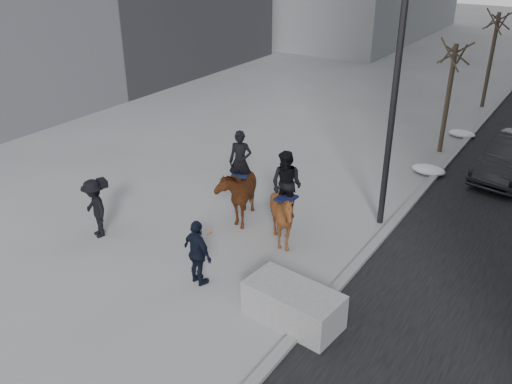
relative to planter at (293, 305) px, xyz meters
The scene contains 11 objects.
ground 3.02m from the planter, 153.29° to the left, with size 120.00×120.00×0.00m, color gray.
curb 11.36m from the planter, 88.35° to the left, with size 0.25×90.00×0.12m, color gray.
planter is the anchor object (origin of this frame).
tree_near 12.42m from the planter, 91.27° to the left, with size 1.20×1.20×4.70m, color #34261F, non-canonical shape.
tree_far 19.57m from the planter, 90.80° to the left, with size 1.20×1.20×5.04m, color #382821, non-canonical shape.
mounted_left 5.13m from the planter, 138.90° to the left, with size 1.72×2.33×2.75m.
mounted_right 3.35m from the planter, 124.70° to the left, with size 1.48×1.66×2.76m.
feeder 2.73m from the planter, behind, with size 1.10×0.98×1.75m.
camera_crew 6.62m from the planter, behind, with size 1.30×1.03×1.75m.
lamppost 7.02m from the planter, 90.78° to the left, with size 0.25×1.39×9.09m.
snow_piles 8.15m from the planter, 89.81° to the left, with size 1.22×14.94×0.31m.
Camera 1 is at (7.35, -9.98, 8.02)m, focal length 38.00 mm.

